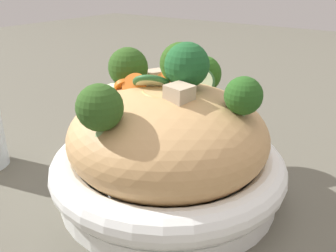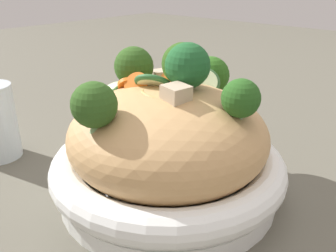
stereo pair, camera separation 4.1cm
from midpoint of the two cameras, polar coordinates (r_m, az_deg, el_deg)
ground_plane at (r=0.45m, az=-2.64°, el=-10.47°), size 3.00×3.00×0.00m
serving_bowl at (r=0.44m, az=-2.71°, el=-7.16°), size 0.27×0.27×0.06m
noodle_heap at (r=0.41m, az=-2.80°, el=-1.46°), size 0.23×0.23×0.11m
broccoli_florets at (r=0.41m, az=-2.26°, el=7.82°), size 0.25×0.21×0.09m
carrot_coins at (r=0.42m, az=-5.60°, el=6.79°), size 0.07×0.06×0.03m
zucchini_slices at (r=0.43m, az=-5.07°, el=6.41°), size 0.13×0.13×0.04m
chicken_chunks at (r=0.44m, az=-3.51°, el=6.50°), size 0.11×0.12×0.04m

